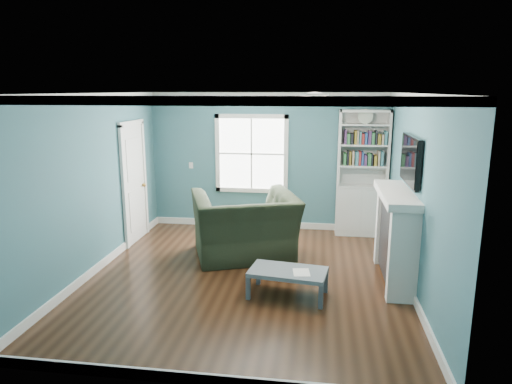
# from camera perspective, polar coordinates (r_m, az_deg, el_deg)

# --- Properties ---
(floor) EXTENTS (5.00, 5.00, 0.00)m
(floor) POSITION_cam_1_polar(r_m,az_deg,el_deg) (6.70, -1.18, -10.61)
(floor) COLOR black
(floor) RESTS_ON ground
(room_walls) EXTENTS (5.00, 5.00, 5.00)m
(room_walls) POSITION_cam_1_polar(r_m,az_deg,el_deg) (6.24, -1.25, 2.84)
(room_walls) COLOR #39717B
(room_walls) RESTS_ON ground
(trim) EXTENTS (4.50, 5.00, 2.60)m
(trim) POSITION_cam_1_polar(r_m,az_deg,el_deg) (6.31, -1.23, -0.25)
(trim) COLOR white
(trim) RESTS_ON ground
(window) EXTENTS (1.40, 0.06, 1.50)m
(window) POSITION_cam_1_polar(r_m,az_deg,el_deg) (8.73, -0.56, 4.80)
(window) COLOR white
(window) RESTS_ON room_walls
(bookshelf) EXTENTS (0.90, 0.35, 2.31)m
(bookshelf) POSITION_cam_1_polar(r_m,az_deg,el_deg) (8.58, 13.05, 0.76)
(bookshelf) COLOR silver
(bookshelf) RESTS_ON ground
(fireplace) EXTENTS (0.44, 1.58, 1.30)m
(fireplace) POSITION_cam_1_polar(r_m,az_deg,el_deg) (6.67, 17.08, -5.45)
(fireplace) COLOR black
(fireplace) RESTS_ON ground
(tv) EXTENTS (0.06, 1.10, 0.65)m
(tv) POSITION_cam_1_polar(r_m,az_deg,el_deg) (6.45, 18.76, 3.78)
(tv) COLOR black
(tv) RESTS_ON fireplace
(door) EXTENTS (0.12, 0.98, 2.17)m
(door) POSITION_cam_1_polar(r_m,az_deg,el_deg) (8.28, -14.98, 1.28)
(door) COLOR silver
(door) RESTS_ON ground
(ceiling_fixture) EXTENTS (0.38, 0.38, 0.15)m
(ceiling_fixture) POSITION_cam_1_polar(r_m,az_deg,el_deg) (6.17, 7.32, 11.66)
(ceiling_fixture) COLOR white
(ceiling_fixture) RESTS_ON room_walls
(light_switch) EXTENTS (0.08, 0.01, 0.12)m
(light_switch) POSITION_cam_1_polar(r_m,az_deg,el_deg) (9.03, -8.13, 3.32)
(light_switch) COLOR white
(light_switch) RESTS_ON room_walls
(recliner) EXTENTS (1.84, 1.51, 1.38)m
(recliner) POSITION_cam_1_polar(r_m,az_deg,el_deg) (7.27, -1.43, -2.93)
(recliner) COLOR black
(recliner) RESTS_ON ground
(coffee_table) EXTENTS (1.05, 0.67, 0.36)m
(coffee_table) POSITION_cam_1_polar(r_m,az_deg,el_deg) (6.04, 4.01, -10.11)
(coffee_table) COLOR #444A52
(coffee_table) RESTS_ON ground
(paper_sheet) EXTENTS (0.24, 0.29, 0.00)m
(paper_sheet) POSITION_cam_1_polar(r_m,az_deg,el_deg) (5.95, 5.69, -9.96)
(paper_sheet) COLOR white
(paper_sheet) RESTS_ON coffee_table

